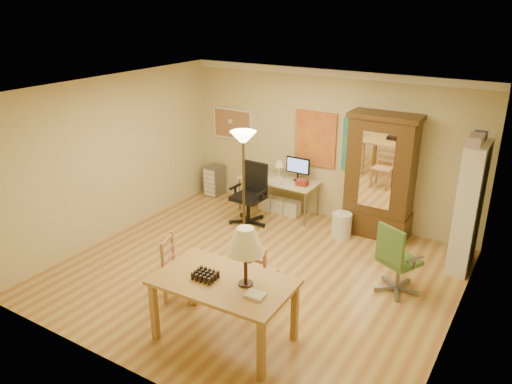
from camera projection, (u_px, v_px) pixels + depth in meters
The scene contains 16 objects.
floor at pixel (255, 273), 7.43m from camera, with size 5.50×5.50×0.00m, color #A06A39.
crown_molding at pixel (332, 73), 8.42m from camera, with size 5.50×0.08×0.12m, color white.
corkboard at pixel (233, 124), 9.85m from camera, with size 0.90×0.04×0.62m, color #A46E4D.
art_panel_left at pixel (315, 139), 8.98m from camera, with size 0.80×0.04×1.00m, color gold.
art_panel_right at pixel (363, 146), 8.55m from camera, with size 0.75×0.04×0.95m, color teal.
dining_table at pixel (231, 270), 5.64m from camera, with size 1.63×1.01×1.50m.
ladder_chair_back at pixel (258, 274), 6.61m from camera, with size 0.42×0.40×0.88m.
ladder_chair_left at pixel (179, 270), 6.69m from camera, with size 0.51×0.52×0.89m.
torchiere_lamp at pixel (243, 159), 7.18m from camera, with size 0.38×0.38×2.07m.
computer_desk at pixel (281, 193), 9.37m from camera, with size 1.48×0.65×1.12m.
office_chair_black at pixel (249, 208), 8.97m from camera, with size 0.69×0.69×1.12m.
office_chair_green at pixel (396, 274), 6.87m from camera, with size 0.63×0.63×1.02m.
drawer_cart at pixel (214, 180), 10.28m from camera, with size 0.31×0.38×0.63m.
armoire at pixel (380, 184), 8.35m from camera, with size 1.15×0.54×2.11m.
bookshelf at pixel (469, 208), 7.26m from camera, with size 0.29×0.78×1.94m.
wastebin at pixel (341, 225), 8.49m from camera, with size 0.34×0.34×0.43m, color silver.
Camera 1 is at (3.41, -5.52, 3.82)m, focal length 35.00 mm.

